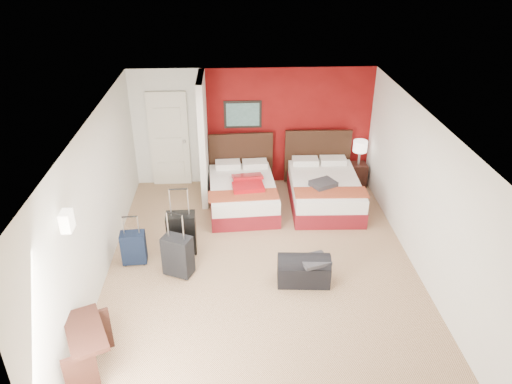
{
  "coord_description": "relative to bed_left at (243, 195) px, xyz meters",
  "views": [
    {
      "loc": [
        -0.44,
        -6.49,
        4.87
      ],
      "look_at": [
        -0.05,
        0.8,
        1.0
      ],
      "focal_mm": 34.46,
      "sensor_mm": 36.0,
      "label": 1
    }
  ],
  "objects": [
    {
      "name": "room_walls",
      "position": [
        -1.15,
        -0.64,
        0.98
      ],
      "size": [
        5.02,
        6.52,
        2.5
      ],
      "color": "silver",
      "rests_on": "ground"
    },
    {
      "name": "ground",
      "position": [
        0.25,
        -2.06,
        -0.27
      ],
      "size": [
        6.5,
        6.5,
        0.0
      ],
      "primitive_type": "plane",
      "color": "tan",
      "rests_on": "ground"
    },
    {
      "name": "partition_wall",
      "position": [
        -0.75,
        0.55,
        0.98
      ],
      "size": [
        0.12,
        1.2,
        2.5
      ],
      "primitive_type": "cube",
      "color": "silver",
      "rests_on": "ground"
    },
    {
      "name": "suitcase_black",
      "position": [
        -1.07,
        -1.52,
        0.09
      ],
      "size": [
        0.49,
        0.32,
        0.72
      ],
      "primitive_type": "cube",
      "rotation": [
        0.0,
        0.0,
        0.03
      ],
      "color": "black",
      "rests_on": "ground"
    },
    {
      "name": "suitcase_navy",
      "position": [
        -1.84,
        -1.78,
        -0.0
      ],
      "size": [
        0.41,
        0.26,
        0.55
      ],
      "primitive_type": "cube",
      "rotation": [
        0.0,
        0.0,
        0.06
      ],
      "color": "black",
      "rests_on": "ground"
    },
    {
      "name": "entry_door",
      "position": [
        -1.5,
        1.14,
        0.75
      ],
      "size": [
        0.82,
        0.06,
        2.05
      ],
      "primitive_type": "cube",
      "color": "silver",
      "rests_on": "ground"
    },
    {
      "name": "jacket_bundle",
      "position": [
        1.53,
        -0.3,
        0.35
      ],
      "size": [
        0.56,
        0.52,
        0.11
      ],
      "primitive_type": "cube",
      "rotation": [
        0.0,
        0.0,
        0.46
      ],
      "color": "#36363B",
      "rests_on": "bed_right"
    },
    {
      "name": "red_suitcase_open",
      "position": [
        0.1,
        -0.1,
        0.32
      ],
      "size": [
        0.67,
        0.87,
        0.1
      ],
      "primitive_type": "cube",
      "rotation": [
        0.0,
        0.0,
        0.11
      ],
      "color": "#AF0F16",
      "rests_on": "bed_left"
    },
    {
      "name": "duffel_bag",
      "position": [
        0.88,
        -2.42,
        -0.07
      ],
      "size": [
        0.84,
        0.49,
        0.41
      ],
      "primitive_type": "cube",
      "rotation": [
        0.0,
        0.0,
        -0.07
      ],
      "color": "black",
      "rests_on": "ground"
    },
    {
      "name": "bed_right",
      "position": [
        1.63,
        0.0,
        0.01
      ],
      "size": [
        1.39,
        1.95,
        0.57
      ],
      "primitive_type": "cube",
      "rotation": [
        0.0,
        0.0,
        -0.03
      ],
      "color": "silver",
      "rests_on": "ground"
    },
    {
      "name": "suitcase_charcoal",
      "position": [
        -1.08,
        -2.12,
        0.06
      ],
      "size": [
        0.52,
        0.43,
        0.66
      ],
      "primitive_type": "cube",
      "rotation": [
        0.0,
        0.0,
        -0.42
      ],
      "color": "black",
      "rests_on": "ground"
    },
    {
      "name": "nightstand",
      "position": [
        2.5,
        0.84,
        -0.03
      ],
      "size": [
        0.37,
        0.37,
        0.5
      ],
      "primitive_type": "cube",
      "rotation": [
        0.0,
        0.0,
        0.05
      ],
      "color": "black",
      "rests_on": "ground"
    },
    {
      "name": "bed_left",
      "position": [
        0.0,
        0.0,
        0.0
      ],
      "size": [
        1.37,
        1.89,
        0.55
      ],
      "primitive_type": "cube",
      "rotation": [
        0.0,
        0.0,
        0.05
      ],
      "color": "white",
      "rests_on": "ground"
    },
    {
      "name": "red_accent_panel",
      "position": [
        1.0,
        1.17,
        0.98
      ],
      "size": [
        3.5,
        0.04,
        2.5
      ],
      "primitive_type": "cube",
      "color": "maroon",
      "rests_on": "ground"
    },
    {
      "name": "desk",
      "position": [
        -1.99,
        -4.07,
        0.08
      ],
      "size": [
        0.73,
        0.94,
        0.7
      ],
      "primitive_type": "cube",
      "rotation": [
        0.0,
        0.0,
        0.42
      ],
      "color": "black",
      "rests_on": "ground"
    },
    {
      "name": "jacket_draped",
      "position": [
        1.03,
        -2.47,
        0.16
      ],
      "size": [
        0.52,
        0.47,
        0.06
      ],
      "primitive_type": "cube",
      "rotation": [
        0.0,
        0.0,
        0.31
      ],
      "color": "#333237",
      "rests_on": "duffel_bag"
    },
    {
      "name": "table_lamp",
      "position": [
        2.5,
        0.84,
        0.49
      ],
      "size": [
        0.32,
        0.32,
        0.53
      ],
      "primitive_type": "cylinder",
      "rotation": [
        0.0,
        0.0,
        0.1
      ],
      "color": "white",
      "rests_on": "nightstand"
    }
  ]
}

